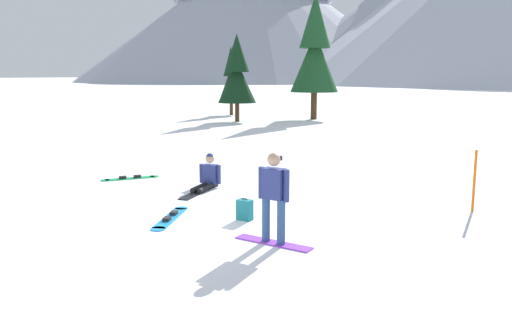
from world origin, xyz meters
TOP-DOWN VIEW (x-y plane):
  - ground_plane at (0.00, 0.00)m, footprint 800.00×800.00m
  - snowboarder_foreground at (2.54, 0.33)m, footprint 1.53×0.40m
  - snowboarder_midground at (-1.08, 3.64)m, footprint 0.69×1.80m
  - loose_snowboard_near_left at (-3.81, 3.62)m, footprint 1.26×1.48m
  - loose_snowboard_near_right at (-0.14, 0.77)m, footprint 0.92×1.89m
  - backpack_teal at (1.32, 1.44)m, footprint 0.33×0.27m
  - trail_marker_pole at (5.51, 4.44)m, footprint 0.06×0.06m
  - pine_tree_young at (-10.32, 21.15)m, footprint 2.47×2.47m
  - pine_tree_slender at (-13.52, 25.76)m, footprint 1.80×1.80m
  - pine_tree_broad at (-6.62, 25.24)m, footprint 3.25×3.25m
  - peak_east_ridge at (-99.46, 188.36)m, footprint 147.40×147.40m
  - peak_central_summit at (-21.57, 205.41)m, footprint 149.30×149.30m

SIDE VIEW (x-z plane):
  - ground_plane at x=0.00m, z-range 0.00..0.00m
  - loose_snowboard_near_right at x=-0.14m, z-range -0.03..0.07m
  - loose_snowboard_near_left at x=-3.81m, z-range -0.02..0.07m
  - backpack_teal at x=1.32m, z-range -0.02..0.45m
  - snowboarder_midground at x=-1.08m, z-range -0.15..0.79m
  - trail_marker_pole at x=5.51m, z-range 0.00..1.41m
  - snowboarder_foreground at x=2.54m, z-range 0.04..1.72m
  - pine_tree_slender at x=-13.52m, z-range 0.23..5.34m
  - pine_tree_young at x=-10.32m, z-range 0.26..5.86m
  - pine_tree_broad at x=-6.62m, z-range 0.38..8.81m
  - peak_east_ridge at x=-99.46m, z-range 1.22..55.66m
  - peak_central_summit at x=-21.57m, z-range 1.29..58.64m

